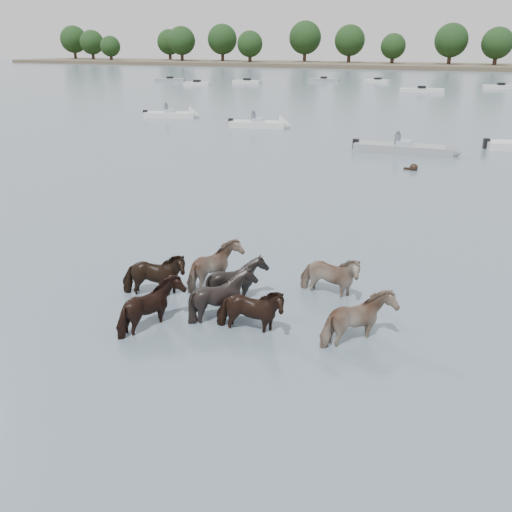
% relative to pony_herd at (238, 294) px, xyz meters
% --- Properties ---
extents(ground, '(400.00, 400.00, 0.00)m').
position_rel_pony_herd_xyz_m(ground, '(-2.12, 0.55, -0.45)').
color(ground, slate).
rests_on(ground, ground).
extents(shoreline, '(160.00, 30.00, 1.00)m').
position_rel_pony_herd_xyz_m(shoreline, '(-72.12, 150.55, 0.05)').
color(shoreline, '#4C4233').
rests_on(shoreline, ground).
extents(pony_herd, '(7.24, 4.66, 1.52)m').
position_rel_pony_herd_xyz_m(pony_herd, '(0.00, 0.00, 0.00)').
color(pony_herd, black).
rests_on(pony_herd, ground).
extents(swimming_pony, '(0.72, 0.44, 0.44)m').
position_rel_pony_herd_xyz_m(swimming_pony, '(1.03, 18.48, -0.35)').
color(swimming_pony, black).
rests_on(swimming_pony, ground).
extents(motorboat_a, '(5.11, 2.63, 1.92)m').
position_rel_pony_herd_xyz_m(motorboat_a, '(-12.11, 29.61, -0.22)').
color(motorboat_a, silver).
rests_on(motorboat_a, ground).
extents(motorboat_b, '(6.49, 1.92, 1.92)m').
position_rel_pony_herd_xyz_m(motorboat_b, '(0.44, 23.35, -0.23)').
color(motorboat_b, gray).
rests_on(motorboat_b, ground).
extents(motorboat_f, '(5.18, 3.19, 1.92)m').
position_rel_pony_herd_xyz_m(motorboat_f, '(-21.80, 32.10, -0.22)').
color(motorboat_f, silver).
rests_on(motorboat_f, ground).
extents(distant_flotilla, '(105.58, 24.06, 0.93)m').
position_rel_pony_herd_xyz_m(distant_flotilla, '(-0.66, 80.59, -0.19)').
color(distant_flotilla, gray).
rests_on(distant_flotilla, ground).
extents(treeline, '(148.78, 20.25, 12.57)m').
position_rel_pony_herd_xyz_m(treeline, '(-74.48, 152.81, 6.38)').
color(treeline, '#382619').
rests_on(treeline, ground).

